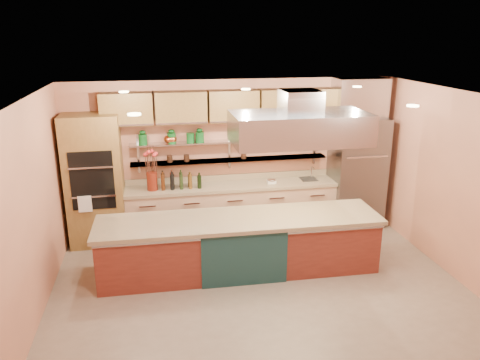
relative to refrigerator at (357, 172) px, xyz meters
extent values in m
cube|color=gray|center=(-2.35, -2.14, -1.06)|extent=(6.00, 5.00, 0.02)
cube|color=black|center=(-2.35, -2.14, 1.75)|extent=(6.00, 5.00, 0.02)
cube|color=tan|center=(-2.35, 0.36, 0.35)|extent=(6.00, 0.04, 2.80)
cube|color=tan|center=(-2.35, -4.64, 0.35)|extent=(6.00, 0.04, 2.80)
cube|color=tan|center=(-5.35, -2.14, 0.35)|extent=(0.04, 5.00, 2.80)
cube|color=tan|center=(0.65, -2.14, 0.35)|extent=(0.04, 5.00, 2.80)
cube|color=olive|center=(-4.80, 0.04, 0.10)|extent=(0.95, 0.64, 2.30)
cube|color=slate|center=(0.00, 0.00, 0.00)|extent=(0.95, 0.72, 2.10)
cube|color=tan|center=(-2.40, 0.06, -0.58)|extent=(3.84, 0.64, 0.93)
cube|color=#B2B3B9|center=(-2.40, 0.23, 0.30)|extent=(3.60, 0.26, 0.03)
cube|color=#B2B3B9|center=(-2.40, 0.23, 0.65)|extent=(3.60, 0.26, 0.03)
cube|color=olive|center=(-2.35, 0.18, 1.30)|extent=(4.60, 0.36, 0.55)
cube|color=#B2B3B9|center=(-1.64, -1.46, 1.20)|extent=(2.00, 1.00, 0.45)
cube|color=#FFE5A5|center=(-2.35, -1.94, 1.72)|extent=(4.00, 2.80, 0.02)
cube|color=maroon|center=(-2.54, -1.46, -0.61)|extent=(4.27, 1.00, 0.89)
cylinder|color=#631B0E|center=(-3.83, 0.01, 0.04)|extent=(0.24, 0.24, 0.33)
cube|color=black|center=(-3.41, 0.01, 0.03)|extent=(0.96, 0.52, 0.30)
cube|color=silver|center=(-1.67, 0.01, -0.08)|extent=(0.18, 0.16, 0.09)
cylinder|color=silver|center=(-0.87, 0.11, 0.00)|extent=(0.04, 0.04, 0.25)
ellipsoid|color=#D86232|center=(-3.50, 0.23, 0.74)|extent=(0.22, 0.22, 0.14)
cylinder|color=#104D1A|center=(-3.12, 0.23, 0.75)|extent=(0.15, 0.15, 0.17)
camera|label=1|loc=(-3.76, -7.96, 2.55)|focal=35.00mm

